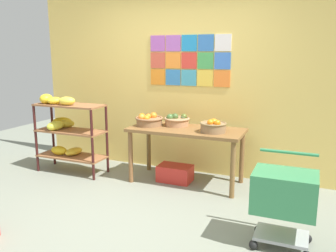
{
  "coord_description": "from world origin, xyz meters",
  "views": [
    {
      "loc": [
        1.78,
        -3.05,
        1.7
      ],
      "look_at": [
        0.12,
        0.9,
        0.82
      ],
      "focal_mm": 37.64,
      "sensor_mm": 36.0,
      "label": 1
    }
  ],
  "objects_px": {
    "display_table": "(186,136)",
    "fruit_basket_right": "(177,120)",
    "fruit_basket_back_left": "(149,120)",
    "fruit_basket_back_right": "(213,126)",
    "shopping_cart": "(284,195)",
    "produce_crate_under_table": "(175,173)",
    "banana_shelf_unit": "(66,127)"
  },
  "relations": [
    {
      "from": "banana_shelf_unit",
      "to": "fruit_basket_back_left",
      "type": "xyz_separation_m",
      "value": [
        1.23,
        0.22,
        0.16
      ]
    },
    {
      "from": "fruit_basket_right",
      "to": "fruit_basket_back_right",
      "type": "bearing_deg",
      "value": -20.53
    },
    {
      "from": "shopping_cart",
      "to": "fruit_basket_right",
      "type": "bearing_deg",
      "value": 132.52
    },
    {
      "from": "display_table",
      "to": "shopping_cart",
      "type": "bearing_deg",
      "value": -41.28
    },
    {
      "from": "fruit_basket_right",
      "to": "fruit_basket_back_right",
      "type": "distance_m",
      "value": 0.61
    },
    {
      "from": "banana_shelf_unit",
      "to": "shopping_cart",
      "type": "xyz_separation_m",
      "value": [
        3.1,
        -0.94,
        -0.17
      ]
    },
    {
      "from": "fruit_basket_back_right",
      "to": "banana_shelf_unit",
      "type": "bearing_deg",
      "value": -175.91
    },
    {
      "from": "banana_shelf_unit",
      "to": "produce_crate_under_table",
      "type": "relative_size",
      "value": 2.52
    },
    {
      "from": "fruit_basket_back_right",
      "to": "shopping_cart",
      "type": "xyz_separation_m",
      "value": [
        0.95,
        -1.09,
        -0.33
      ]
    },
    {
      "from": "display_table",
      "to": "shopping_cart",
      "type": "height_order",
      "value": "shopping_cart"
    },
    {
      "from": "fruit_basket_back_left",
      "to": "fruit_basket_back_right",
      "type": "relative_size",
      "value": 1.14
    },
    {
      "from": "display_table",
      "to": "produce_crate_under_table",
      "type": "xyz_separation_m",
      "value": [
        -0.15,
        -0.01,
        -0.53
      ]
    },
    {
      "from": "display_table",
      "to": "banana_shelf_unit",
      "type": "bearing_deg",
      "value": -172.56
    },
    {
      "from": "fruit_basket_right",
      "to": "fruit_basket_back_left",
      "type": "xyz_separation_m",
      "value": [
        -0.35,
        -0.15,
        0.0
      ]
    },
    {
      "from": "fruit_basket_back_right",
      "to": "produce_crate_under_table",
      "type": "distance_m",
      "value": 0.88
    },
    {
      "from": "display_table",
      "to": "fruit_basket_right",
      "type": "height_order",
      "value": "fruit_basket_right"
    },
    {
      "from": "display_table",
      "to": "fruit_basket_back_right",
      "type": "distance_m",
      "value": 0.42
    },
    {
      "from": "display_table",
      "to": "fruit_basket_right",
      "type": "distance_m",
      "value": 0.29
    },
    {
      "from": "display_table",
      "to": "fruit_basket_back_left",
      "type": "relative_size",
      "value": 3.95
    },
    {
      "from": "fruit_basket_back_left",
      "to": "produce_crate_under_table",
      "type": "bearing_deg",
      "value": -0.3
    },
    {
      "from": "display_table",
      "to": "produce_crate_under_table",
      "type": "relative_size",
      "value": 3.31
    },
    {
      "from": "banana_shelf_unit",
      "to": "fruit_basket_back_left",
      "type": "bearing_deg",
      "value": 10.11
    },
    {
      "from": "banana_shelf_unit",
      "to": "display_table",
      "type": "xyz_separation_m",
      "value": [
        1.76,
        0.23,
        -0.01
      ]
    },
    {
      "from": "banana_shelf_unit",
      "to": "fruit_basket_right",
      "type": "relative_size",
      "value": 3.27
    },
    {
      "from": "fruit_basket_right",
      "to": "shopping_cart",
      "type": "bearing_deg",
      "value": -40.63
    },
    {
      "from": "produce_crate_under_table",
      "to": "shopping_cart",
      "type": "distance_m",
      "value": 1.92
    },
    {
      "from": "fruit_basket_back_right",
      "to": "shopping_cart",
      "type": "distance_m",
      "value": 1.49
    },
    {
      "from": "fruit_basket_back_left",
      "to": "fruit_basket_back_right",
      "type": "bearing_deg",
      "value": -4.07
    },
    {
      "from": "fruit_basket_right",
      "to": "fruit_basket_back_left",
      "type": "distance_m",
      "value": 0.38
    },
    {
      "from": "fruit_basket_back_left",
      "to": "fruit_basket_back_right",
      "type": "distance_m",
      "value": 0.92
    },
    {
      "from": "banana_shelf_unit",
      "to": "fruit_basket_right",
      "type": "bearing_deg",
      "value": 13.13
    },
    {
      "from": "fruit_basket_right",
      "to": "shopping_cart",
      "type": "height_order",
      "value": "fruit_basket_right"
    }
  ]
}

